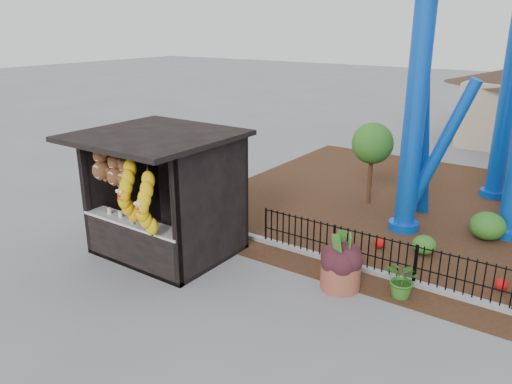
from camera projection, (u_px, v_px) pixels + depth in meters
The scene contains 7 objects.
ground at pixel (233, 306), 10.36m from camera, with size 120.00×120.00×0.00m, color slate.
mulch_bed at pixel (512, 227), 14.38m from camera, with size 18.00×12.00×0.02m, color #331E11.
curb at pixel (470, 300), 10.49m from camera, with size 18.00×0.18×0.12m, color gray.
prize_booth at pixel (158, 198), 12.19m from camera, with size 3.50×3.40×3.12m.
terracotta_planter at pixel (340, 276), 10.99m from camera, with size 0.88×0.88×0.59m, color brown.
planter_foliage at pixel (342, 250), 10.79m from camera, with size 0.70×0.70×0.64m, color black.
potted_plant at pixel (404, 280), 10.55m from camera, with size 0.77×0.66×0.85m, color #275519.
Camera 1 is at (5.59, -7.13, 5.58)m, focal length 35.00 mm.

